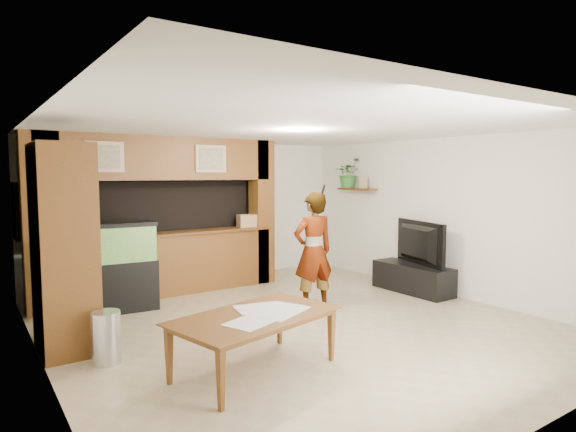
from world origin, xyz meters
TOP-DOWN VIEW (x-y plane):
  - floor at (0.00, 0.00)m, footprint 6.50×6.50m
  - ceiling at (0.00, 0.00)m, footprint 6.50×6.50m
  - wall_back at (0.00, 3.25)m, footprint 6.00×0.00m
  - wall_left at (-3.00, 0.00)m, footprint 0.00×6.50m
  - wall_right at (3.00, 0.00)m, footprint 0.00×6.50m
  - partition at (-0.95, 2.64)m, footprint 4.20×0.99m
  - wall_clock at (-2.97, 1.00)m, footprint 0.05×0.25m
  - wall_shelf at (2.85, 1.95)m, footprint 0.25×0.90m
  - pantry_cabinet at (-2.70, 0.71)m, footprint 0.58×0.96m
  - trash_can at (-2.43, 0.04)m, footprint 0.30×0.30m
  - aquarium at (-1.84, 1.95)m, footprint 1.18×0.44m
  - tv_stand at (2.65, 0.31)m, footprint 0.52×1.41m
  - television at (2.65, 0.31)m, footprint 0.49×1.28m
  - photo_frame at (2.85, 1.77)m, footprint 0.06×0.17m
  - potted_plant at (2.82, 2.19)m, footprint 0.65×0.61m
  - person at (0.58, 0.39)m, footprint 0.68×0.48m
  - microphone at (0.63, 0.23)m, footprint 0.03×0.09m
  - dining_table at (-1.24, -1.07)m, footprint 1.85×1.29m
  - newspaper_a at (-1.40, -1.24)m, footprint 0.58×0.50m
  - newspaper_b at (-0.99, -1.07)m, footprint 0.73×0.65m
  - newspaper_c at (-1.09, -0.87)m, footprint 0.56×0.46m
  - counter_box at (0.64, 2.45)m, footprint 0.36×0.26m

SIDE VIEW (x-z plane):
  - floor at x=0.00m, z-range 0.00..0.00m
  - tv_stand at x=2.65m, z-range 0.00..0.47m
  - trash_can at x=-2.43m, z-range 0.00..0.55m
  - dining_table at x=-1.24m, z-range 0.00..0.59m
  - newspaper_a at x=-1.40m, z-range 0.59..0.60m
  - newspaper_c at x=-1.09m, z-range 0.59..0.60m
  - newspaper_b at x=-0.99m, z-range 0.59..0.60m
  - aquarium at x=-1.84m, z-range -0.01..1.29m
  - television at x=2.65m, z-range 0.47..1.21m
  - person at x=0.58m, z-range 0.00..1.74m
  - counter_box at x=0.64m, z-range 1.04..1.26m
  - pantry_cabinet at x=-2.70m, z-range 0.00..2.34m
  - wall_back at x=0.00m, z-range -1.70..4.30m
  - wall_left at x=-3.00m, z-range -1.95..4.55m
  - wall_right at x=3.00m, z-range -1.95..4.55m
  - partition at x=-0.95m, z-range 0.01..2.61m
  - wall_shelf at x=2.85m, z-range 1.68..1.72m
  - microphone at x=0.63m, z-range 1.71..1.85m
  - photo_frame at x=2.85m, z-range 1.72..1.94m
  - wall_clock at x=-2.97m, z-range 1.77..2.02m
  - potted_plant at x=2.82m, z-range 1.72..2.31m
  - ceiling at x=0.00m, z-range 2.60..2.60m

